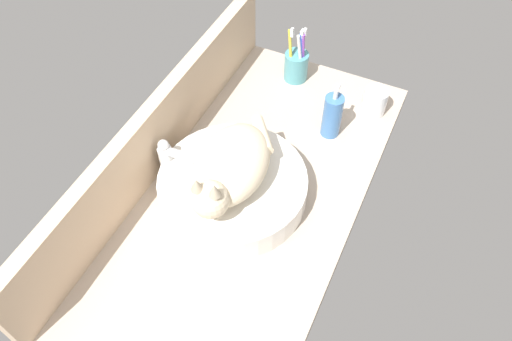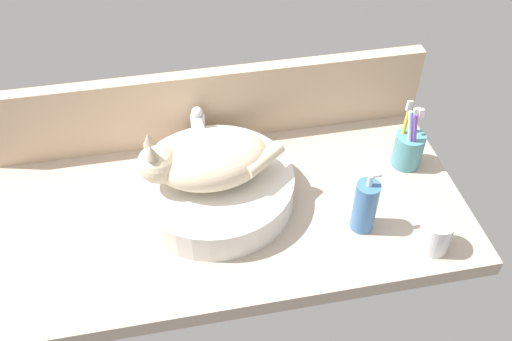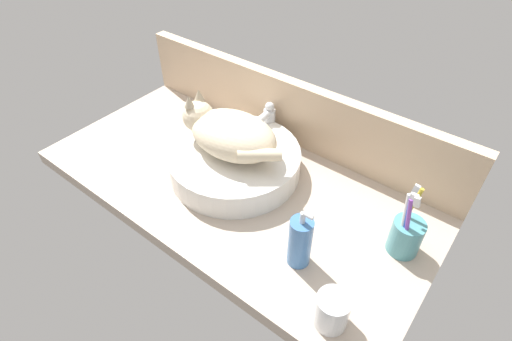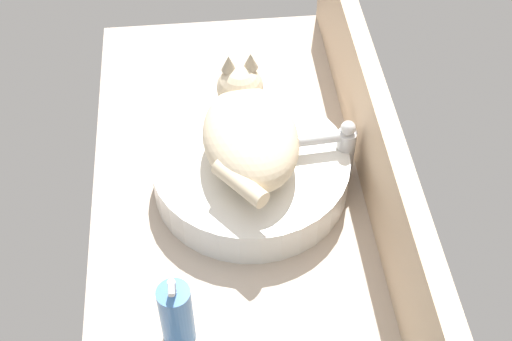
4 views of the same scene
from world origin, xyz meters
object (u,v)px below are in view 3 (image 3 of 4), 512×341
at_px(toothbrush_cup, 406,235).
at_px(water_glass, 332,312).
at_px(cat, 229,133).
at_px(soap_dispenser, 300,242).
at_px(faucet, 267,122).
at_px(sink_basin, 235,162).

height_order(toothbrush_cup, water_glass, toothbrush_cup).
distance_m(cat, soap_dispenser, 0.36).
bearing_deg(soap_dispenser, toothbrush_cup, 45.37).
bearing_deg(water_glass, toothbrush_cup, 81.08).
xyz_separation_m(cat, faucet, (0.00, 0.17, -0.06)).
xyz_separation_m(soap_dispenser, water_glass, (0.13, -0.08, -0.03)).
relative_size(faucet, water_glass, 1.68).
distance_m(sink_basin, water_glass, 0.50).
bearing_deg(soap_dispenser, cat, 156.18).
xyz_separation_m(faucet, toothbrush_cup, (0.50, -0.14, -0.02)).
bearing_deg(soap_dispenser, water_glass, -32.72).
height_order(sink_basin, faucet, faucet).
height_order(cat, water_glass, cat).
bearing_deg(sink_basin, water_glass, -27.42).
xyz_separation_m(cat, soap_dispenser, (0.32, -0.14, -0.06)).
height_order(faucet, soap_dispenser, soap_dispenser).
relative_size(sink_basin, soap_dispenser, 2.23).
bearing_deg(sink_basin, toothbrush_cup, 3.52).
distance_m(cat, water_glass, 0.52).
bearing_deg(water_glass, faucet, 138.82).
bearing_deg(water_glass, soap_dispenser, 147.28).
bearing_deg(cat, soap_dispenser, -23.82).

